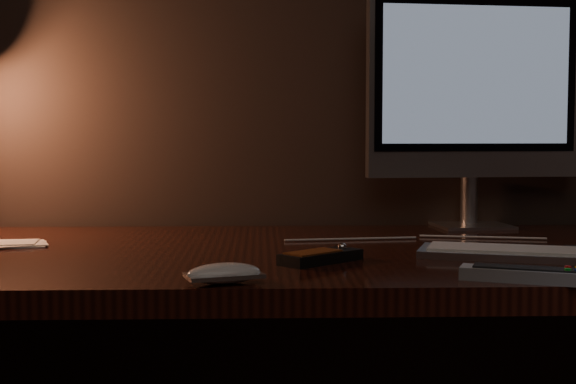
{
  "coord_description": "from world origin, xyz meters",
  "views": [
    {
      "loc": [
        -0.07,
        0.42,
        0.95
      ],
      "look_at": [
        -0.03,
        1.73,
        0.86
      ],
      "focal_mm": 50.0,
      "sensor_mm": 36.0,
      "label": 1
    }
  ],
  "objects_px": {
    "monitor": "(475,92)",
    "keyboard": "(554,254)",
    "tv_remote": "(526,274)",
    "desk": "(298,311)",
    "mouse": "(224,276)",
    "media_remote": "(321,256)"
  },
  "relations": [
    {
      "from": "desk",
      "to": "monitor",
      "type": "relative_size",
      "value": 3.15
    },
    {
      "from": "monitor",
      "to": "keyboard",
      "type": "height_order",
      "value": "monitor"
    },
    {
      "from": "desk",
      "to": "tv_remote",
      "type": "distance_m",
      "value": 0.52
    },
    {
      "from": "tv_remote",
      "to": "desk",
      "type": "bearing_deg",
      "value": 148.64
    },
    {
      "from": "monitor",
      "to": "media_remote",
      "type": "bearing_deg",
      "value": -133.92
    },
    {
      "from": "monitor",
      "to": "mouse",
      "type": "bearing_deg",
      "value": -134.34
    },
    {
      "from": "mouse",
      "to": "tv_remote",
      "type": "distance_m",
      "value": 0.42
    },
    {
      "from": "media_remote",
      "to": "mouse",
      "type": "bearing_deg",
      "value": -170.82
    },
    {
      "from": "keyboard",
      "to": "media_remote",
      "type": "height_order",
      "value": "media_remote"
    },
    {
      "from": "desk",
      "to": "tv_remote",
      "type": "relative_size",
      "value": 8.66
    },
    {
      "from": "media_remote",
      "to": "tv_remote",
      "type": "height_order",
      "value": "media_remote"
    },
    {
      "from": "desk",
      "to": "monitor",
      "type": "xyz_separation_m",
      "value": [
        0.4,
        0.26,
        0.43
      ]
    },
    {
      "from": "media_remote",
      "to": "tv_remote",
      "type": "distance_m",
      "value": 0.33
    },
    {
      "from": "monitor",
      "to": "desk",
      "type": "bearing_deg",
      "value": -153.4
    },
    {
      "from": "desk",
      "to": "mouse",
      "type": "relative_size",
      "value": 15.24
    },
    {
      "from": "keyboard",
      "to": "tv_remote",
      "type": "relative_size",
      "value": 2.38
    },
    {
      "from": "media_remote",
      "to": "tv_remote",
      "type": "relative_size",
      "value": 0.79
    },
    {
      "from": "monitor",
      "to": "mouse",
      "type": "height_order",
      "value": "monitor"
    },
    {
      "from": "desk",
      "to": "tv_remote",
      "type": "height_order",
      "value": "tv_remote"
    },
    {
      "from": "keyboard",
      "to": "mouse",
      "type": "bearing_deg",
      "value": -141.05
    },
    {
      "from": "monitor",
      "to": "keyboard",
      "type": "xyz_separation_m",
      "value": [
        0.01,
        -0.46,
        -0.29
      ]
    },
    {
      "from": "tv_remote",
      "to": "mouse",
      "type": "bearing_deg",
      "value": -157.94
    }
  ]
}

